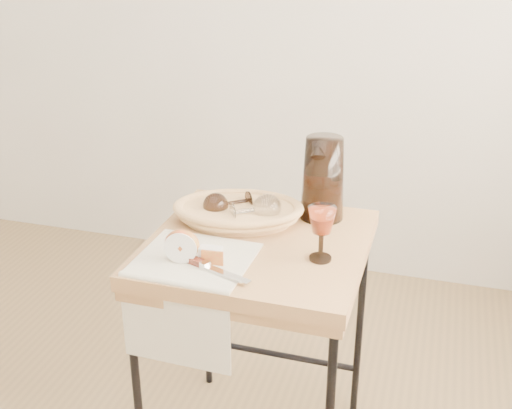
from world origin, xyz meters
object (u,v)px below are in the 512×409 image
(pitcher, at_px, (323,178))
(wine_goblet, at_px, (321,233))
(tea_towel, at_px, (195,259))
(bread_basket, at_px, (238,213))
(goblet_lying_a, at_px, (230,203))
(goblet_lying_b, at_px, (253,210))
(table_knife, at_px, (208,265))
(side_table, at_px, (258,353))
(apple_half, at_px, (182,245))

(pitcher, bearing_deg, wine_goblet, -89.77)
(tea_towel, bearing_deg, bread_basket, 82.99)
(goblet_lying_a, bearing_deg, pitcher, 161.24)
(tea_towel, xyz_separation_m, goblet_lying_a, (0.01, 0.27, 0.05))
(tea_towel, distance_m, wine_goblet, 0.34)
(goblet_lying_b, distance_m, table_knife, 0.29)
(goblet_lying_a, distance_m, pitcher, 0.29)
(side_table, relative_size, goblet_lying_a, 6.18)
(apple_half, relative_size, table_knife, 0.39)
(bread_basket, xyz_separation_m, table_knife, (0.01, -0.30, -0.01))
(apple_half, bearing_deg, side_table, 37.23)
(goblet_lying_a, relative_size, wine_goblet, 0.81)
(apple_half, xyz_separation_m, table_knife, (0.08, -0.03, -0.03))
(side_table, height_order, bread_basket, bread_basket)
(table_knife, bearing_deg, pitcher, 82.23)
(apple_half, height_order, table_knife, apple_half)
(goblet_lying_b, distance_m, apple_half, 0.28)
(goblet_lying_b, relative_size, wine_goblet, 0.89)
(tea_towel, height_order, goblet_lying_b, goblet_lying_b)
(pitcher, bearing_deg, tea_towel, -137.20)
(tea_towel, relative_size, pitcher, 1.03)
(tea_towel, relative_size, wine_goblet, 1.94)
(tea_towel, bearing_deg, goblet_lying_a, 89.84)
(goblet_lying_b, bearing_deg, tea_towel, -144.10)
(pitcher, height_order, table_knife, pitcher)
(tea_towel, xyz_separation_m, goblet_lying_b, (0.09, 0.24, 0.05))
(goblet_lying_b, relative_size, pitcher, 0.47)
(apple_half, bearing_deg, bread_basket, 66.13)
(goblet_lying_a, xyz_separation_m, table_knife, (0.04, -0.32, -0.03))
(tea_towel, height_order, table_knife, table_knife)
(side_table, distance_m, tea_towel, 0.44)
(tea_towel, distance_m, pitcher, 0.47)
(pitcher, bearing_deg, side_table, -134.63)
(apple_half, bearing_deg, goblet_lying_a, 72.71)
(bread_basket, height_order, goblet_lying_a, goblet_lying_a)
(tea_towel, xyz_separation_m, apple_half, (-0.03, -0.02, 0.05))
(wine_goblet, bearing_deg, goblet_lying_b, 148.65)
(tea_towel, distance_m, goblet_lying_b, 0.26)
(bread_basket, height_order, apple_half, apple_half)
(side_table, height_order, apple_half, apple_half)
(side_table, height_order, goblet_lying_a, goblet_lying_a)
(goblet_lying_a, distance_m, wine_goblet, 0.36)
(pitcher, distance_m, apple_half, 0.49)
(apple_half, bearing_deg, wine_goblet, 7.83)
(tea_towel, relative_size, apple_half, 3.19)
(goblet_lying_b, bearing_deg, side_table, -96.94)
(tea_towel, bearing_deg, table_knife, -37.74)
(table_knife, bearing_deg, goblet_lying_a, 118.49)
(side_table, bearing_deg, wine_goblet, -17.17)
(goblet_lying_a, distance_m, goblet_lying_b, 0.09)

